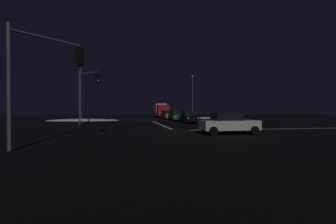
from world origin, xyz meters
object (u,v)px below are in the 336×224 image
at_px(sedan_black, 189,117).
at_px(streetlamp_right_far, 192,93).
at_px(traffic_signal_nw, 87,88).
at_px(sedan_silver, 166,114).
at_px(sedan_white_crossing, 229,123).
at_px(sedan_green, 176,116).
at_px(box_truck, 161,110).
at_px(streetlamp_left_near, 81,80).
at_px(sedan_orange, 169,115).
at_px(traffic_signal_sw, 45,67).

relative_size(sedan_black, streetlamp_right_far, 0.48).
height_order(sedan_black, traffic_signal_nw, traffic_signal_nw).
bearing_deg(streetlamp_right_far, sedan_silver, -158.06).
xyz_separation_m(sedan_white_crossing, traffic_signal_nw, (-11.72, 12.26, 3.43)).
bearing_deg(sedan_white_crossing, sedan_black, 86.73).
bearing_deg(sedan_black, sedan_green, 94.41).
bearing_deg(box_truck, sedan_silver, -90.17).
bearing_deg(sedan_green, streetlamp_right_far, 65.09).
bearing_deg(streetlamp_right_far, streetlamp_left_near, -141.47).
bearing_deg(sedan_green, box_truck, 89.02).
height_order(sedan_green, sedan_orange, same).
bearing_deg(box_truck, sedan_green, -90.98).
distance_m(sedan_green, sedan_white_crossing, 20.74).
xyz_separation_m(sedan_orange, streetlamp_right_far, (6.53, 8.12, 4.37)).
height_order(box_truck, streetlamp_right_far, streetlamp_right_far).
xyz_separation_m(box_truck, traffic_signal_sw, (-12.21, -43.78, 2.20)).
height_order(sedan_black, sedan_orange, same).
height_order(sedan_black, sedan_silver, same).
bearing_deg(sedan_green, sedan_white_crossing, -91.08).
bearing_deg(traffic_signal_nw, sedan_white_crossing, -46.27).
distance_m(traffic_signal_nw, streetlamp_right_far, 28.84).
height_order(sedan_orange, traffic_signal_nw, traffic_signal_nw).
relative_size(sedan_green, sedan_orange, 1.00).
relative_size(sedan_black, sedan_green, 1.00).
xyz_separation_m(sedan_orange, streetlamp_left_near, (-13.56, -7.88, 4.98)).
bearing_deg(traffic_signal_nw, streetlamp_left_near, 104.95).
height_order(box_truck, sedan_white_crossing, box_truck).
xyz_separation_m(sedan_green, streetlamp_left_near, (-13.75, -2.34, 4.98)).
bearing_deg(streetlamp_left_near, streetlamp_right_far, 38.53).
distance_m(sedan_green, streetlamp_left_near, 14.81).
distance_m(sedan_orange, traffic_signal_nw, 18.72).
height_order(sedan_silver, traffic_signal_nw, traffic_signal_nw).
bearing_deg(streetlamp_left_near, traffic_signal_sw, -85.33).
xyz_separation_m(traffic_signal_sw, streetlamp_left_near, (-1.86, 22.74, 1.87)).
distance_m(sedan_silver, traffic_signal_nw, 23.54).
relative_size(sedan_green, traffic_signal_nw, 0.70).
distance_m(sedan_orange, streetlamp_right_far, 11.31).
xyz_separation_m(traffic_signal_nw, streetlamp_left_near, (-1.64, 6.14, 1.55)).
distance_m(sedan_orange, sedan_white_crossing, 26.27).
xyz_separation_m(box_truck, streetlamp_left_near, (-14.07, -21.04, 4.07)).
xyz_separation_m(sedan_green, traffic_signal_sw, (-11.89, -25.08, 3.11)).
height_order(sedan_silver, streetlamp_right_far, streetlamp_right_far).
bearing_deg(box_truck, sedan_black, -89.68).
relative_size(sedan_black, streetlamp_left_near, 0.43).
xyz_separation_m(sedan_black, sedan_silver, (-0.16, 17.14, 0.00)).
distance_m(sedan_orange, sedan_silver, 5.71).
distance_m(sedan_green, box_truck, 18.73).
distance_m(sedan_black, sedan_silver, 17.14).
bearing_deg(sedan_silver, box_truck, 89.83).
xyz_separation_m(sedan_green, sedan_silver, (0.30, 11.22, 0.00)).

